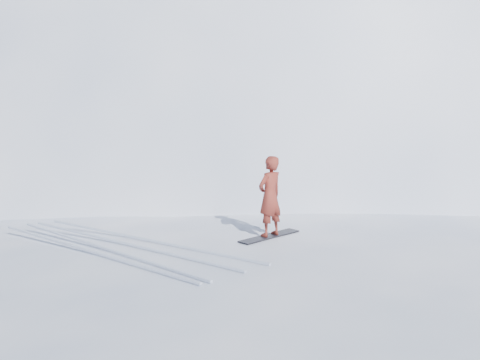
{
  "coord_description": "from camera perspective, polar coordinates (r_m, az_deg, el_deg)",
  "views": [
    {
      "loc": [
        -6.28,
        -4.95,
        5.27
      ],
      "look_at": [
        1.12,
        4.22,
        3.5
      ],
      "focal_mm": 40.0,
      "sensor_mm": 36.0,
      "label": 1
    }
  ],
  "objects": [
    {
      "name": "snowboard",
      "position": [
        11.39,
        3.18,
        -6.0
      ],
      "size": [
        1.62,
        0.44,
        0.03
      ],
      "primitive_type": "cube",
      "rotation": [
        0.0,
        0.0,
        0.09
      ],
      "color": "black",
      "rests_on": "near_ridge"
    },
    {
      "name": "summit_peak",
      "position": [
        42.25,
        3.5,
        1.36
      ],
      "size": [
        60.0,
        56.0,
        56.0
      ],
      "primitive_type": "ellipsoid",
      "color": "white",
      "rests_on": "ground"
    },
    {
      "name": "board_tracks",
      "position": [
        11.0,
        -13.1,
        -6.7
      ],
      "size": [
        2.81,
        5.93,
        0.04
      ],
      "color": "silver",
      "rests_on": "ground"
    },
    {
      "name": "near_ridge",
      "position": [
        12.0,
        3.39,
        -17.53
      ],
      "size": [
        36.0,
        28.0,
        4.8
      ],
      "primitive_type": "ellipsoid",
      "color": "white",
      "rests_on": "ground"
    },
    {
      "name": "peak_shoulder",
      "position": [
        30.25,
        -5.68,
        -1.53
      ],
      "size": [
        28.0,
        24.0,
        18.0
      ],
      "primitive_type": "ellipsoid",
      "color": "white",
      "rests_on": "ground"
    },
    {
      "name": "snowboarder",
      "position": [
        11.21,
        3.21,
        -1.74
      ],
      "size": [
        0.65,
        0.46,
        1.69
      ],
      "primitive_type": "imported",
      "rotation": [
        0.0,
        0.0,
        3.23
      ],
      "color": "maroon",
      "rests_on": "snowboard"
    }
  ]
}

